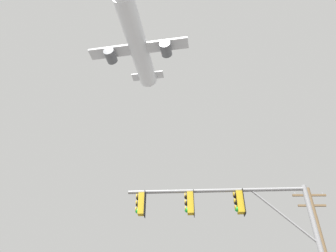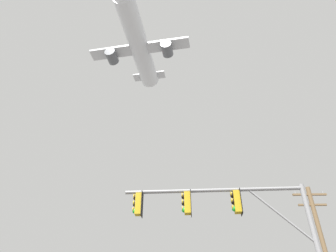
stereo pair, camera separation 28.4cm
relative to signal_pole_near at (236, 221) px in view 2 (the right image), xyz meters
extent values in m
cylinder|color=gray|center=(-0.81, 0.03, 1.31)|extent=(7.33, 0.45, 0.15)
cylinder|color=gray|center=(1.75, -0.07, 0.22)|extent=(2.26, 0.17, 2.24)
cube|color=gold|center=(-3.88, 0.16, 0.79)|extent=(0.27, 0.33, 0.90)
cylinder|color=gold|center=(-3.88, 0.16, 1.30)|extent=(0.05, 0.05, 0.12)
cube|color=black|center=(-3.74, 0.15, 0.79)|extent=(0.04, 0.46, 1.04)
sphere|color=black|center=(-4.03, 0.17, 1.06)|extent=(0.20, 0.20, 0.20)
cylinder|color=gold|center=(-4.09, 0.17, 1.12)|extent=(0.05, 0.21, 0.21)
sphere|color=black|center=(-4.03, 0.17, 0.78)|extent=(0.20, 0.20, 0.20)
cylinder|color=gold|center=(-4.09, 0.17, 0.84)|extent=(0.05, 0.21, 0.21)
sphere|color=green|center=(-4.03, 0.17, 0.50)|extent=(0.20, 0.20, 0.20)
cylinder|color=gold|center=(-4.09, 0.17, 0.56)|extent=(0.05, 0.21, 0.21)
cube|color=gold|center=(-1.87, 0.08, 0.79)|extent=(0.27, 0.33, 0.90)
cylinder|color=gold|center=(-1.87, 0.08, 1.30)|extent=(0.05, 0.05, 0.12)
cube|color=black|center=(-1.73, 0.07, 0.79)|extent=(0.04, 0.46, 1.04)
sphere|color=black|center=(-2.02, 0.08, 1.06)|extent=(0.20, 0.20, 0.20)
cylinder|color=gold|center=(-2.08, 0.09, 1.12)|extent=(0.05, 0.21, 0.21)
sphere|color=black|center=(-2.02, 0.08, 0.78)|extent=(0.20, 0.20, 0.20)
cylinder|color=gold|center=(-2.08, 0.09, 0.84)|extent=(0.05, 0.21, 0.21)
sphere|color=green|center=(-2.02, 0.08, 0.50)|extent=(0.20, 0.20, 0.20)
cylinder|color=gold|center=(-2.08, 0.09, 0.56)|extent=(0.05, 0.21, 0.21)
cube|color=gold|center=(0.14, -0.01, 0.79)|extent=(0.27, 0.33, 0.90)
cylinder|color=gold|center=(0.14, -0.01, 1.30)|extent=(0.05, 0.05, 0.12)
cube|color=black|center=(0.28, -0.01, 0.79)|extent=(0.04, 0.46, 1.04)
sphere|color=black|center=(0.00, 0.00, 1.06)|extent=(0.20, 0.20, 0.20)
cylinder|color=gold|center=(-0.07, 0.00, 1.12)|extent=(0.05, 0.21, 0.21)
sphere|color=black|center=(0.00, 0.00, 0.78)|extent=(0.20, 0.20, 0.20)
cylinder|color=gold|center=(-0.07, 0.00, 0.84)|extent=(0.05, 0.21, 0.21)
sphere|color=green|center=(0.00, 0.00, 0.50)|extent=(0.20, 0.20, 0.20)
cylinder|color=gold|center=(-0.07, 0.00, 0.56)|extent=(0.05, 0.21, 0.21)
cube|color=brown|center=(6.47, 7.29, 3.98)|extent=(2.20, 0.12, 0.12)
cube|color=brown|center=(6.47, 7.29, 3.28)|extent=(1.80, 0.12, 0.12)
cylinder|color=gray|center=(5.57, 7.29, 4.10)|extent=(0.10, 0.10, 0.18)
cylinder|color=gray|center=(7.37, 7.29, 4.10)|extent=(0.10, 0.10, 0.18)
cylinder|color=white|center=(-8.18, 22.69, 37.06)|extent=(5.85, 18.34, 3.21)
cone|color=white|center=(-6.71, 32.52, 37.06)|extent=(3.00, 2.39, 2.73)
cube|color=silver|center=(-8.11, 23.19, 36.58)|extent=(17.19, 4.71, 0.36)
cylinder|color=#595B60|center=(-3.38, 22.48, 35.61)|extent=(2.14, 2.65, 1.81)
cylinder|color=#595B60|center=(-12.83, 23.90, 35.61)|extent=(2.14, 2.65, 1.81)
cube|color=#B21E1E|center=(-7.02, 30.43, 38.86)|extent=(0.65, 2.81, 3.81)
cube|color=silver|center=(-6.99, 30.63, 37.36)|extent=(6.22, 2.68, 0.20)
camera|label=1|loc=(-2.66, -12.06, -3.72)|focal=32.74mm
camera|label=2|loc=(-2.38, -12.05, -3.72)|focal=32.74mm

